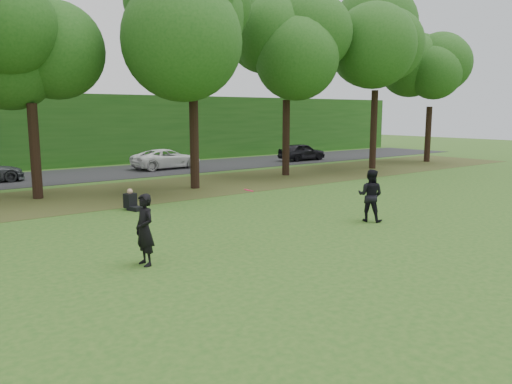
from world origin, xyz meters
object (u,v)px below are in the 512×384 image
at_px(player_right, 370,195).
at_px(seated_person, 132,202).
at_px(frisbee, 249,190).
at_px(player_left, 145,230).

bearing_deg(player_right, seated_person, 13.88).
bearing_deg(seated_person, player_right, -67.59).
bearing_deg(player_right, frisbee, 65.25).
bearing_deg(seated_person, player_left, -128.29).
bearing_deg(player_left, player_right, 86.66).
relative_size(player_left, player_right, 0.99).
distance_m(player_left, frisbee, 3.15).
distance_m(frisbee, seated_person, 7.14).
distance_m(player_left, player_right, 8.37).
height_order(player_right, seated_person, player_right).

